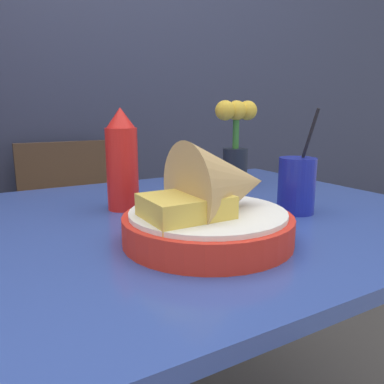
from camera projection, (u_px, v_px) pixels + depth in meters
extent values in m
cube|color=#2D334C|center=(75.00, 35.00, 1.59)|extent=(7.00, 0.06, 2.60)
cube|color=#334C9E|center=(196.00, 217.00, 0.84)|extent=(1.07, 0.88, 0.02)
cylinder|color=black|center=(250.00, 270.00, 1.48)|extent=(0.05, 0.05, 0.74)
cylinder|color=#473323|center=(48.00, 341.00, 1.26)|extent=(0.03, 0.03, 0.45)
cylinder|color=#473323|center=(146.00, 313.00, 1.44)|extent=(0.03, 0.03, 0.45)
cylinder|color=#473323|center=(33.00, 296.00, 1.57)|extent=(0.03, 0.03, 0.45)
cylinder|color=#473323|center=(116.00, 278.00, 1.75)|extent=(0.03, 0.03, 0.45)
cube|color=#473323|center=(84.00, 250.00, 1.46)|extent=(0.40, 0.40, 0.02)
cube|color=#473323|center=(69.00, 189.00, 1.57)|extent=(0.40, 0.03, 0.40)
cylinder|color=red|center=(208.00, 228.00, 0.65)|extent=(0.29, 0.29, 0.05)
cylinder|color=white|center=(208.00, 213.00, 0.64)|extent=(0.27, 0.27, 0.01)
cone|color=tan|center=(226.00, 185.00, 0.65)|extent=(0.16, 0.16, 0.16)
cube|color=#E5C14C|center=(186.00, 208.00, 0.60)|extent=(0.13, 0.11, 0.04)
cylinder|color=red|center=(122.00, 169.00, 0.85)|extent=(0.07, 0.07, 0.19)
cone|color=red|center=(120.00, 118.00, 0.82)|extent=(0.06, 0.06, 0.04)
cylinder|color=#192399|center=(297.00, 185.00, 0.82)|extent=(0.08, 0.08, 0.12)
cylinder|color=black|center=(296.00, 190.00, 0.83)|extent=(0.07, 0.07, 0.10)
cylinder|color=black|center=(302.00, 160.00, 0.82)|extent=(0.01, 0.08, 0.22)
cylinder|color=black|center=(235.00, 167.00, 1.14)|extent=(0.08, 0.08, 0.11)
cylinder|color=#33722D|center=(236.00, 132.00, 1.12)|extent=(0.02, 0.02, 0.10)
sphere|color=gold|center=(236.00, 110.00, 1.10)|extent=(0.06, 0.06, 0.06)
sphere|color=gold|center=(225.00, 110.00, 1.08)|extent=(0.06, 0.06, 0.06)
sphere|color=gold|center=(247.00, 110.00, 1.12)|extent=(0.06, 0.06, 0.06)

